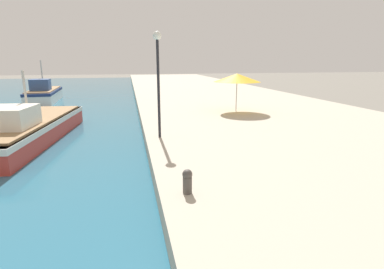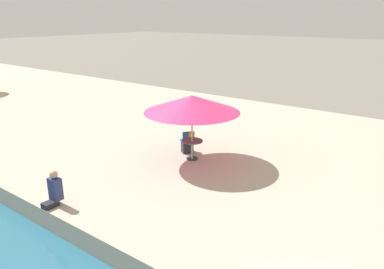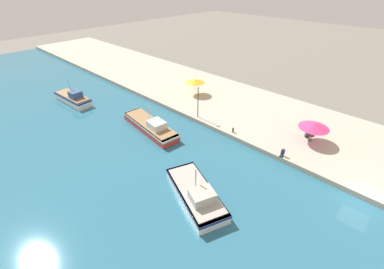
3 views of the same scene
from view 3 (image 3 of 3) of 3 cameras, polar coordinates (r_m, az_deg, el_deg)
ground_plane at (r=29.29m, az=33.47°, el=-12.09°), size 200.00×200.00×0.00m
quay_promenade at (r=51.63m, az=-6.25°, el=12.14°), size 16.00×90.00×0.65m
fishing_boat_near at (r=24.26m, az=0.93°, el=-12.96°), size 5.80×8.43×3.44m
fishing_boat_mid at (r=34.54m, az=-9.19°, el=1.95°), size 3.76×10.19×3.51m
fishing_boat_far at (r=45.99m, az=-24.92°, el=7.35°), size 2.89×7.76×3.98m
cafe_umbrella_pink at (r=33.28m, az=25.53°, el=1.82°), size 3.48×3.48×2.47m
cafe_umbrella_white at (r=43.04m, az=0.71°, el=11.82°), size 3.09×3.09×2.52m
cafe_table at (r=34.13m, az=24.87°, el=-0.45°), size 0.80×0.80×0.74m
cafe_chair_left at (r=34.72m, az=24.15°, el=-0.10°), size 0.57×0.58×0.91m
cafe_chair_right at (r=34.76m, az=24.28°, el=-0.09°), size 0.58×0.59×0.91m
person_at_quay at (r=30.17m, az=19.50°, el=-3.77°), size 0.56×0.36×1.04m
mooring_bollard at (r=33.13m, az=9.11°, el=1.06°), size 0.26×0.26×0.65m
lamppost at (r=35.07m, az=1.36°, el=8.38°), size 0.36×0.36×4.56m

